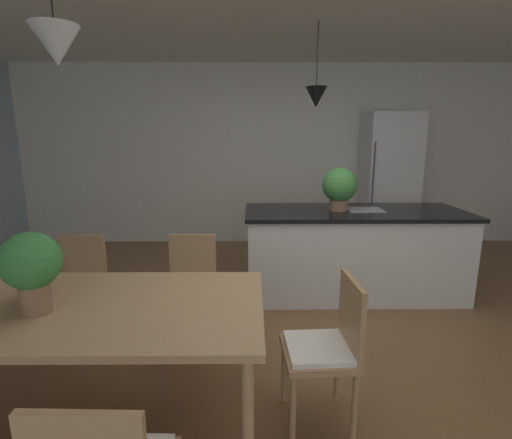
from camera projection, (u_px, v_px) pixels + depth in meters
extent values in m
cube|color=brown|center=(315.00, 354.00, 2.95)|extent=(10.00, 8.40, 0.04)
cube|color=white|center=(284.00, 156.00, 5.84)|extent=(10.00, 0.12, 2.70)
cube|color=tan|center=(82.00, 308.00, 2.09)|extent=(2.01, 1.01, 0.04)
cylinder|color=tan|center=(249.00, 328.00, 2.59)|extent=(0.06, 0.06, 0.71)
cylinder|color=tan|center=(248.00, 419.00, 1.76)|extent=(0.06, 0.06, 0.71)
cube|color=#A87F56|center=(318.00, 353.00, 2.16)|extent=(0.42, 0.42, 0.04)
cube|color=white|center=(319.00, 347.00, 2.16)|extent=(0.38, 0.38, 0.03)
cube|color=#A87F56|center=(351.00, 315.00, 2.13)|extent=(0.05, 0.38, 0.42)
cylinder|color=#A87F56|center=(293.00, 409.00, 2.03)|extent=(0.04, 0.04, 0.41)
cylinder|color=#A87F56|center=(284.00, 371.00, 2.37)|extent=(0.04, 0.04, 0.41)
cylinder|color=#A87F56|center=(355.00, 406.00, 2.06)|extent=(0.04, 0.04, 0.41)
cylinder|color=#A87F56|center=(338.00, 369.00, 2.39)|extent=(0.04, 0.04, 0.41)
cube|color=#A87F56|center=(74.00, 295.00, 2.96)|extent=(0.43, 0.43, 0.04)
cube|color=white|center=(74.00, 291.00, 2.95)|extent=(0.39, 0.39, 0.03)
cube|color=#A87F56|center=(83.00, 260.00, 3.08)|extent=(0.38, 0.06, 0.42)
cylinder|color=#A87F56|center=(87.00, 333.00, 2.83)|extent=(0.04, 0.04, 0.41)
cylinder|color=#A87F56|center=(43.00, 331.00, 2.85)|extent=(0.04, 0.04, 0.41)
cylinder|color=#A87F56|center=(107.00, 312.00, 3.16)|extent=(0.04, 0.04, 0.41)
cylinder|color=#A87F56|center=(68.00, 311.00, 3.18)|extent=(0.04, 0.04, 0.41)
cube|color=#A87F56|center=(190.00, 295.00, 2.96)|extent=(0.41, 0.41, 0.04)
cube|color=white|center=(189.00, 290.00, 2.96)|extent=(0.37, 0.37, 0.03)
cube|color=#A87F56|center=(193.00, 259.00, 3.09)|extent=(0.38, 0.04, 0.42)
cylinder|color=#A87F56|center=(209.00, 332.00, 2.84)|extent=(0.04, 0.04, 0.41)
cylinder|color=#A87F56|center=(164.00, 331.00, 2.85)|extent=(0.04, 0.04, 0.41)
cylinder|color=#A87F56|center=(215.00, 312.00, 3.17)|extent=(0.04, 0.04, 0.41)
cylinder|color=#A87F56|center=(174.00, 311.00, 3.18)|extent=(0.04, 0.04, 0.41)
cube|color=silver|center=(352.00, 253.00, 3.99)|extent=(2.19, 0.84, 0.88)
cube|color=black|center=(355.00, 212.00, 3.89)|extent=(2.25, 0.90, 0.04)
cube|color=gray|center=(365.00, 210.00, 3.89)|extent=(0.36, 0.30, 0.01)
cube|color=silver|center=(388.00, 182.00, 5.54)|extent=(0.74, 0.64, 1.97)
cylinder|color=#4C4C4C|center=(373.00, 185.00, 5.20)|extent=(0.02, 0.02, 1.18)
cone|color=#B7B7B7|center=(56.00, 45.00, 1.89)|extent=(0.24, 0.24, 0.19)
cylinder|color=black|center=(317.00, 54.00, 3.56)|extent=(0.01, 0.01, 0.59)
cone|color=black|center=(316.00, 97.00, 3.65)|extent=(0.21, 0.21, 0.19)
cylinder|color=#8C664C|center=(339.00, 205.00, 3.88)|extent=(0.19, 0.19, 0.11)
sphere|color=#478C42|center=(340.00, 185.00, 3.83)|extent=(0.35, 0.35, 0.35)
cylinder|color=#8C664C|center=(36.00, 298.00, 1.98)|extent=(0.15, 0.15, 0.16)
sphere|color=#387F3D|center=(31.00, 261.00, 1.93)|extent=(0.30, 0.30, 0.30)
cylinder|color=#994C51|center=(36.00, 279.00, 2.14)|extent=(0.12, 0.12, 0.24)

